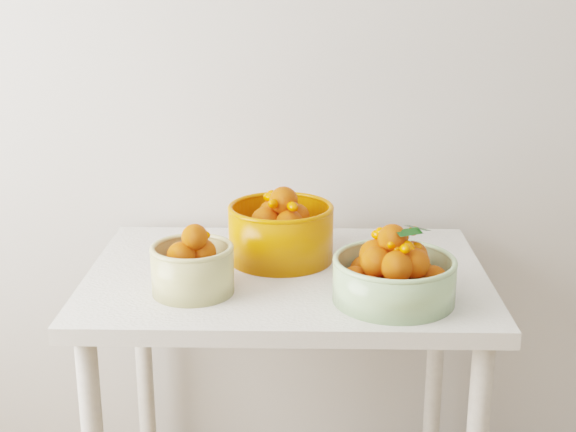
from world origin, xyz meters
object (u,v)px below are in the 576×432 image
bowl_cream (193,267)px  table (287,306)px  bowl_orange (281,231)px  bowl_green (394,275)px

bowl_cream → table: bearing=33.0°
table → bowl_orange: bowl_orange is taller
bowl_green → bowl_orange: bearing=134.8°
bowl_green → bowl_cream: bearing=175.2°
table → bowl_orange: (-0.02, 0.09, 0.17)m
bowl_green → table: bearing=144.1°
bowl_green → bowl_orange: 0.38m
bowl_green → bowl_orange: (-0.27, 0.27, 0.02)m
table → bowl_orange: size_ratio=3.45×
table → bowl_orange: 0.20m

